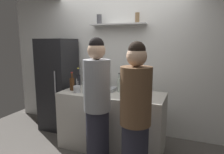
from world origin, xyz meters
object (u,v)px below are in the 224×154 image
Objects in this scene: utensil_holder at (77,89)px; wine_bottle_pale_glass at (119,85)px; baking_pan at (105,89)px; person_grey_hoodie at (97,107)px; wine_bottle_green_glass at (129,88)px; refrigerator at (58,84)px; water_bottle_plastic at (85,87)px; wine_bottle_dark_glass at (79,81)px; wine_bottle_amber_glass at (72,83)px; person_brown_jacket at (135,120)px.

utensil_holder is 0.72× the size of wine_bottle_pale_glass.
person_grey_hoodie is at bearing -74.46° from baking_pan.
utensil_holder is at bearing -169.72° from wine_bottle_green_glass.
refrigerator is at bearing 166.43° from wine_bottle_green_glass.
wine_bottle_green_glass is 0.66m from water_bottle_plastic.
wine_bottle_dark_glass reaches higher than water_bottle_plastic.
water_bottle_plastic is at bearing -43.76° from wine_bottle_dark_glass.
refrigerator is 0.74m from wine_bottle_amber_glass.
wine_bottle_amber_glass reaches higher than utensil_holder.
person_brown_jacket reaches higher than utensil_holder.
baking_pan is 1.56× the size of utensil_holder.
water_bottle_plastic is (0.89, -0.54, 0.13)m from refrigerator.
baking_pan is 0.20× the size of person_brown_jacket.
wine_bottle_pale_glass is at bearing 23.90° from utensil_holder.
wine_bottle_green_glass reaches higher than water_bottle_plastic.
refrigerator reaches higher than wine_bottle_amber_glass.
wine_bottle_amber_glass is at bearing -159.77° from baking_pan.
person_grey_hoodie reaches higher than wine_bottle_dark_glass.
wine_bottle_amber_glass is at bearing 158.81° from water_bottle_plastic.
refrigerator is at bearing 167.88° from baking_pan.
wine_bottle_pale_glass is at bearing 147.38° from wine_bottle_green_glass.
baking_pan is 1.13× the size of wine_bottle_amber_glass.
person_grey_hoodie is at bearing -18.31° from person_brown_jacket.
wine_bottle_pale_glass reaches higher than baking_pan.
wine_bottle_amber_glass is at bearing -176.96° from wine_bottle_green_glass.
wine_bottle_amber_glass is at bearing -35.60° from refrigerator.
wine_bottle_green_glass is (0.44, -0.14, 0.09)m from baking_pan.
wine_bottle_pale_glass is (1.34, -0.25, 0.15)m from refrigerator.
person_brown_jacket is (1.26, -0.71, -0.17)m from wine_bottle_amber_glass.
utensil_holder is 1.28m from person_brown_jacket.
utensil_holder is at bearing -33.03° from wine_bottle_amber_glass.
refrigerator reaches higher than utensil_holder.
person_grey_hoodie is (0.70, -0.52, -0.15)m from wine_bottle_amber_glass.
wine_bottle_pale_glass is (0.61, 0.27, 0.07)m from utensil_holder.
person_brown_jacket is (1.84, -1.13, -0.03)m from refrigerator.
baking_pan is at bearing -12.12° from refrigerator.
wine_bottle_dark_glass is at bearing 114.70° from utensil_holder.
person_brown_jacket is at bearing -34.92° from wine_bottle_dark_glass.
refrigerator is 5.75× the size of wine_bottle_pale_glass.
wine_bottle_amber_glass is 0.77m from wine_bottle_pale_glass.
refrigerator is 7.95× the size of utensil_holder.
wine_bottle_green_glass is at bearing -17.07° from baking_pan.
refrigerator is 1.12m from baking_pan.
refrigerator is 0.71m from wine_bottle_dark_glass.
person_grey_hoodie is at bearing -37.45° from utensil_holder.
wine_bottle_amber_glass is 0.89m from person_grey_hoodie.
utensil_holder is 0.73× the size of wine_bottle_amber_glass.
baking_pan is 1.14× the size of wine_bottle_green_glass.
wine_bottle_green_glass is at bearing 10.28° from utensil_holder.
water_bottle_plastic reaches higher than baking_pan.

